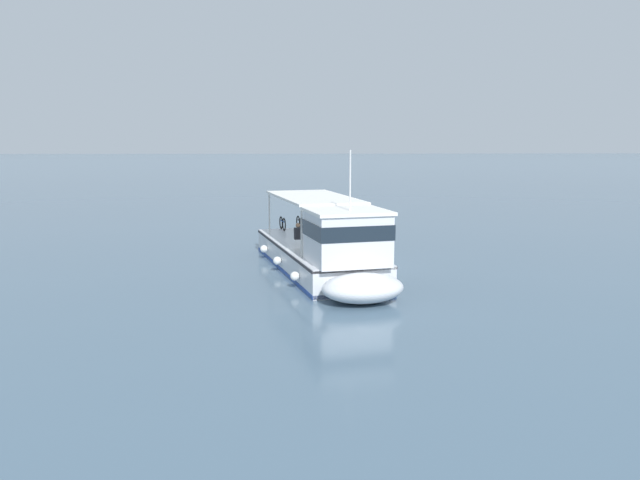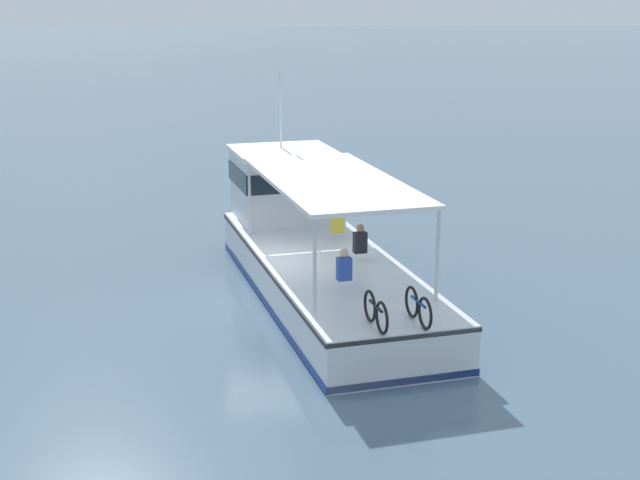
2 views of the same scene
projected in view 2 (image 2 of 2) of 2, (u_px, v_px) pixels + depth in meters
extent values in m
plane|color=slate|center=(273.00, 303.00, 22.28)|extent=(400.00, 400.00, 0.00)
cube|color=silver|center=(327.00, 279.00, 22.38)|extent=(11.25, 5.60, 1.10)
ellipsoid|color=silver|center=(271.00, 221.00, 28.12)|extent=(2.82, 3.37, 1.01)
cube|color=navy|center=(327.00, 295.00, 22.50)|extent=(11.26, 5.64, 0.16)
cube|color=#2D2D33|center=(327.00, 261.00, 22.26)|extent=(11.26, 5.65, 0.10)
cube|color=silver|center=(284.00, 185.00, 26.06)|extent=(3.16, 3.24, 1.90)
cube|color=#19232D|center=(284.00, 174.00, 25.97)|extent=(3.21, 3.32, 0.56)
cube|color=white|center=(284.00, 151.00, 25.79)|extent=(3.35, 3.44, 0.12)
cube|color=white|center=(332.00, 181.00, 21.27)|extent=(7.20, 4.40, 0.10)
cylinder|color=silver|center=(250.00, 198.00, 24.20)|extent=(0.08, 0.08, 2.00)
cylinder|color=silver|center=(345.00, 192.00, 24.93)|extent=(0.08, 0.08, 2.00)
cylinder|color=silver|center=(315.00, 266.00, 18.18)|extent=(0.08, 0.08, 2.00)
cylinder|color=silver|center=(438.00, 255.00, 18.91)|extent=(0.08, 0.08, 2.00)
cylinder|color=silver|center=(281.00, 110.00, 25.75)|extent=(0.06, 0.06, 2.20)
sphere|color=white|center=(352.00, 241.00, 26.02)|extent=(0.36, 0.36, 0.36)
sphere|color=white|center=(391.00, 274.00, 22.97)|extent=(0.36, 0.36, 0.36)
sphere|color=white|center=(440.00, 313.00, 20.10)|extent=(0.36, 0.36, 0.36)
torus|color=black|center=(370.00, 306.00, 17.82)|extent=(0.66, 0.21, 0.66)
torus|color=black|center=(382.00, 318.00, 17.17)|extent=(0.66, 0.21, 0.66)
cylinder|color=#232328|center=(376.00, 306.00, 17.46)|extent=(0.70, 0.22, 0.06)
torus|color=black|center=(412.00, 302.00, 18.06)|extent=(0.66, 0.21, 0.66)
torus|color=black|center=(425.00, 313.00, 17.41)|extent=(0.66, 0.21, 0.66)
cylinder|color=#1E478C|center=(418.00, 302.00, 17.70)|extent=(0.70, 0.22, 0.06)
cube|color=#2D4CA5|center=(344.00, 269.00, 19.79)|extent=(0.29, 0.36, 0.52)
sphere|color=beige|center=(344.00, 253.00, 19.69)|extent=(0.20, 0.20, 0.20)
cube|color=black|center=(360.00, 242.00, 21.89)|extent=(0.29, 0.36, 0.52)
sphere|color=#9E7051|center=(360.00, 228.00, 21.79)|extent=(0.20, 0.20, 0.20)
cube|color=yellow|center=(337.00, 223.00, 23.72)|extent=(0.29, 0.36, 0.52)
sphere|color=#9E7051|center=(337.00, 210.00, 23.62)|extent=(0.20, 0.20, 0.20)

